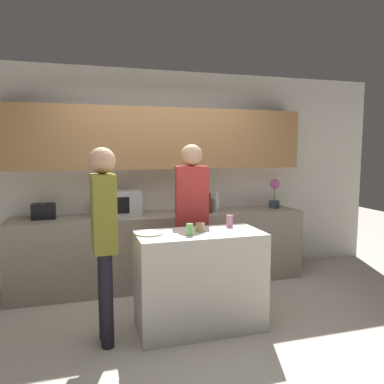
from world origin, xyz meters
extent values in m
plane|color=beige|center=(0.00, 0.00, 0.00)|extent=(14.00, 14.00, 0.00)
cube|color=silver|center=(0.00, 1.74, 1.35)|extent=(6.40, 0.08, 2.70)
cube|color=#A37547|center=(0.00, 1.54, 1.83)|extent=(3.74, 0.32, 0.75)
cube|color=gray|center=(0.00, 1.39, 0.45)|extent=(3.60, 0.62, 0.89)
cube|color=beige|center=(0.08, 0.13, 0.46)|extent=(1.17, 0.57, 0.92)
cube|color=#B7BABC|center=(-0.53, 1.43, 1.04)|extent=(0.52, 0.38, 0.30)
cube|color=black|center=(-0.58, 1.24, 1.04)|extent=(0.31, 0.01, 0.19)
cube|color=black|center=(-1.38, 1.43, 0.98)|extent=(0.26, 0.16, 0.18)
cube|color=black|center=(-1.43, 1.43, 1.08)|extent=(0.02, 0.11, 0.01)
cube|color=black|center=(-1.33, 1.43, 1.08)|extent=(0.02, 0.11, 0.01)
cylinder|color=#333D4C|center=(1.57, 1.43, 0.94)|extent=(0.14, 0.14, 0.10)
cylinder|color=#38662D|center=(1.57, 1.43, 1.08)|extent=(0.01, 0.01, 0.18)
sphere|color=#B25199|center=(1.57, 1.43, 1.22)|extent=(0.13, 0.13, 0.13)
cylinder|color=black|center=(0.24, 1.31, 0.98)|extent=(0.08, 0.08, 0.17)
cylinder|color=black|center=(0.24, 1.31, 1.09)|extent=(0.03, 0.03, 0.07)
cylinder|color=silver|center=(0.37, 1.33, 1.00)|extent=(0.06, 0.06, 0.22)
cylinder|color=silver|center=(0.37, 1.33, 1.16)|extent=(0.02, 0.02, 0.09)
cylinder|color=maroon|center=(0.46, 1.35, 0.99)|extent=(0.07, 0.07, 0.19)
cylinder|color=maroon|center=(0.46, 1.35, 1.13)|extent=(0.03, 0.03, 0.08)
cylinder|color=#472814|center=(0.59, 1.29, 0.98)|extent=(0.07, 0.07, 0.18)
cylinder|color=#472814|center=(0.59, 1.29, 1.11)|extent=(0.03, 0.03, 0.07)
cylinder|color=silver|center=(0.69, 1.34, 0.99)|extent=(0.09, 0.09, 0.19)
cylinder|color=silver|center=(0.69, 1.34, 1.11)|extent=(0.03, 0.03, 0.07)
cylinder|color=white|center=(-0.38, 0.19, 0.93)|extent=(0.26, 0.26, 0.01)
cylinder|color=tan|center=(0.10, 0.17, 0.96)|extent=(0.09, 0.09, 0.08)
cylinder|color=#71C266|center=(-0.04, 0.04, 0.98)|extent=(0.06, 0.06, 0.11)
cylinder|color=pink|center=(0.45, 0.30, 0.98)|extent=(0.07, 0.07, 0.11)
cylinder|color=black|center=(-0.79, 0.17, 0.41)|extent=(0.11, 0.11, 0.83)
cylinder|color=black|center=(-0.78, 0.01, 0.41)|extent=(0.11, 0.11, 0.83)
cube|color=olive|center=(-0.78, 0.09, 1.15)|extent=(0.21, 0.35, 0.65)
sphere|color=tan|center=(-0.78, 0.09, 1.59)|extent=(0.22, 0.22, 0.22)
cylinder|color=black|center=(0.25, 0.66, 0.42)|extent=(0.11, 0.11, 0.85)
cylinder|color=black|center=(0.09, 0.69, 0.42)|extent=(0.11, 0.11, 0.85)
cube|color=#B2302F|center=(0.17, 0.67, 1.18)|extent=(0.36, 0.24, 0.67)
sphere|color=tan|center=(0.17, 0.67, 1.63)|extent=(0.23, 0.23, 0.23)
camera|label=1|loc=(-0.95, -3.11, 1.68)|focal=35.00mm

